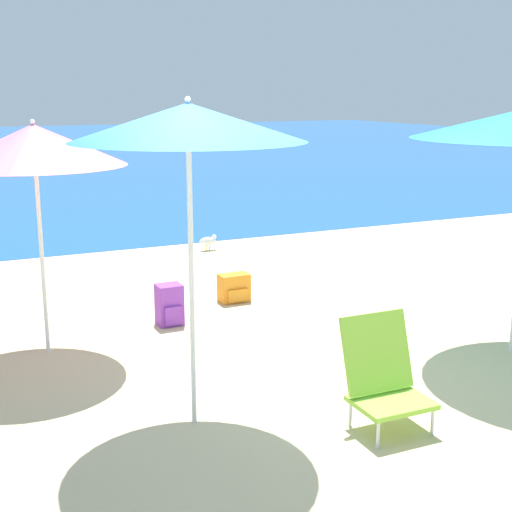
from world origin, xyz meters
name	(u,v)px	position (x,y,z in m)	size (l,w,h in m)	color
ground_plane	(266,398)	(0.00, 0.00, 0.00)	(60.00, 60.00, 0.00)	#D1BA89
beach_umbrella_pink	(34,145)	(-1.35, 1.72, 1.86)	(1.56, 1.56, 2.07)	white
beach_umbrella_blue	(188,123)	(-0.63, -0.14, 2.10)	(1.57, 1.57, 2.27)	white
beach_chair_lime	(383,374)	(0.56, -0.73, 0.37)	(0.53, 0.52, 0.78)	silver
backpack_purple	(169,305)	(-0.10, 2.01, 0.20)	(0.25, 0.24, 0.42)	purple
backpack_orange	(234,288)	(0.81, 2.48, 0.15)	(0.34, 0.22, 0.31)	orange
seagull	(208,241)	(1.52, 5.06, 0.14)	(0.27, 0.11, 0.23)	gold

